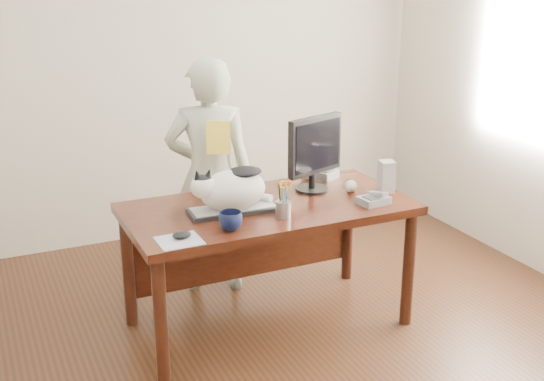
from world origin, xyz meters
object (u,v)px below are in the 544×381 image
at_px(desk, 263,225).
at_px(pen_cup, 283,207).
at_px(calculator, 320,173).
at_px(keyboard, 233,210).
at_px(coffee_mug, 231,221).
at_px(cat, 230,189).
at_px(baseball, 351,186).
at_px(book_stack, 231,187).
at_px(person, 210,177).
at_px(monitor, 315,150).
at_px(mouse, 182,235).
at_px(speaker, 386,176).
at_px(phone, 374,199).

bearing_deg(desk, pen_cup, -91.75).
height_order(desk, calculator, calculator).
xyz_separation_m(keyboard, coffee_mug, (-0.11, -0.23, 0.03)).
xyz_separation_m(cat, baseball, (0.77, 0.03, -0.10)).
relative_size(desk, pen_cup, 7.75).
distance_m(book_stack, person, 0.32).
relative_size(cat, monitor, 1.06).
bearing_deg(mouse, cat, 34.02).
bearing_deg(mouse, person, 61.56).
bearing_deg(baseball, cat, -177.97).
bearing_deg(monitor, book_stack, 139.93).
bearing_deg(mouse, speaker, 7.76).
distance_m(mouse, coffee_mug, 0.27).
height_order(desk, baseball, baseball).
xyz_separation_m(monitor, mouse, (-0.94, -0.38, -0.23)).
height_order(coffee_mug, baseball, coffee_mug).
bearing_deg(cat, coffee_mug, -108.48).
height_order(speaker, person, person).
relative_size(baseball, calculator, 0.31).
xyz_separation_m(monitor, book_stack, (-0.46, 0.18, -0.22)).
bearing_deg(baseball, mouse, -166.37).
bearing_deg(cat, speaker, 0.25).
bearing_deg(cat, calculator, 28.62).
bearing_deg(monitor, desk, 165.96).
height_order(coffee_mug, calculator, coffee_mug).
bearing_deg(person, book_stack, 113.16).
distance_m(coffee_mug, book_stack, 0.59).
relative_size(monitor, book_stack, 1.95).
height_order(pen_cup, speaker, pen_cup).
bearing_deg(phone, desk, 144.03).
xyz_separation_m(speaker, book_stack, (-0.84, 0.36, -0.06)).
xyz_separation_m(speaker, baseball, (-0.20, 0.08, -0.06)).
bearing_deg(person, keyboard, 101.59).
distance_m(pen_cup, speaker, 0.75).
xyz_separation_m(cat, book_stack, (0.13, 0.31, -0.11)).
xyz_separation_m(cat, speaker, (0.97, -0.05, -0.04)).
distance_m(mouse, baseball, 1.16).
distance_m(mouse, phone, 1.14).
bearing_deg(person, coffee_mug, 96.91).
bearing_deg(calculator, cat, 176.21).
distance_m(speaker, baseball, 0.22).
height_order(desk, monitor, monitor).
height_order(pen_cup, coffee_mug, pen_cup).
bearing_deg(book_stack, baseball, -2.24).
relative_size(book_stack, calculator, 0.96).
height_order(pen_cup, mouse, pen_cup).
distance_m(desk, book_stack, 0.30).
relative_size(phone, calculator, 0.74).
bearing_deg(baseball, coffee_mug, -163.35).
relative_size(desk, monitor, 3.54).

